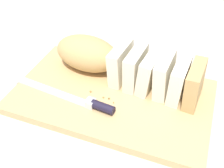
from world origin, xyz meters
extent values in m
plane|color=beige|center=(0.00, 0.00, 0.00)|extent=(3.00, 3.00, 0.00)
cube|color=tan|center=(0.00, 0.00, 0.01)|extent=(0.48, 0.29, 0.02)
ellipsoid|color=tan|center=(-0.10, 0.08, 0.07)|extent=(0.19, 0.12, 0.09)
cube|color=#F2E8CC|center=(0.00, 0.07, 0.07)|extent=(0.05, 0.10, 0.09)
cube|color=#F2E8CC|center=(0.04, 0.06, 0.07)|extent=(0.04, 0.10, 0.09)
cube|color=#F2E8CC|center=(0.08, 0.06, 0.07)|extent=(0.05, 0.10, 0.09)
cube|color=#F2E8CC|center=(0.11, 0.06, 0.07)|extent=(0.04, 0.10, 0.09)
cube|color=#F2E8CC|center=(0.15, 0.05, 0.07)|extent=(0.04, 0.10, 0.09)
cube|color=tan|center=(0.18, 0.04, 0.07)|extent=(0.04, 0.10, 0.09)
cube|color=silver|center=(-0.15, -0.04, 0.02)|extent=(0.23, 0.05, 0.00)
cylinder|color=black|center=(0.00, -0.06, 0.03)|extent=(0.06, 0.03, 0.02)
cube|color=silver|center=(-0.03, -0.06, 0.03)|extent=(0.02, 0.02, 0.02)
sphere|color=tan|center=(-0.05, -0.01, 0.02)|extent=(0.01, 0.01, 0.01)
sphere|color=tan|center=(0.01, -0.03, 0.02)|extent=(0.00, 0.00, 0.00)
sphere|color=tan|center=(-0.01, -0.02, 0.02)|extent=(0.00, 0.00, 0.00)
sphere|color=tan|center=(0.00, -0.02, 0.02)|extent=(0.01, 0.01, 0.01)
camera|label=1|loc=(0.17, -0.47, 0.47)|focal=44.17mm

